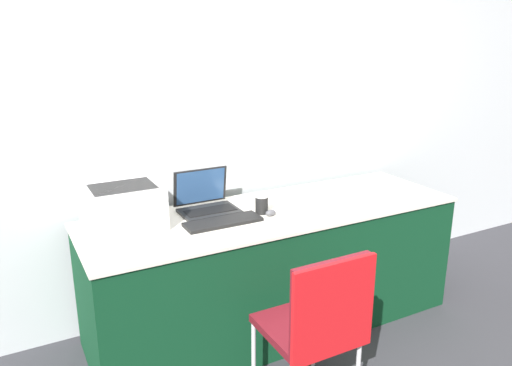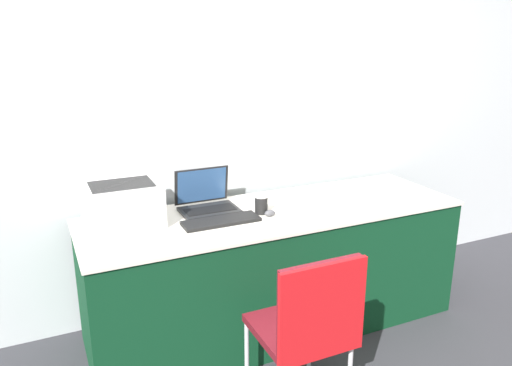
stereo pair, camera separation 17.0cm
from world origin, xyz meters
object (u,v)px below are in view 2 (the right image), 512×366
object	(u,v)px
mouse	(270,213)
chair	(310,320)
laptop_left	(207,201)
external_keyboard	(221,221)
coffee_cup	(261,204)
printer	(122,202)

from	to	relation	value
mouse	chair	world-z (taller)	chair
laptop_left	external_keyboard	world-z (taller)	laptop_left
external_keyboard	chair	distance (m)	0.81
external_keyboard	mouse	distance (m)	0.30
mouse	coffee_cup	bearing A→B (deg)	109.94
coffee_cup	mouse	size ratio (longest dim) A/B	1.67
coffee_cup	mouse	world-z (taller)	coffee_cup
laptop_left	mouse	bearing A→B (deg)	-42.03
laptop_left	coffee_cup	bearing A→B (deg)	-36.34
printer	mouse	xyz separation A→B (m)	(0.82, -0.22, -0.12)
coffee_cup	mouse	xyz separation A→B (m)	(0.02, -0.07, -0.04)
coffee_cup	chair	xyz separation A→B (m)	(-0.12, -0.80, -0.31)
external_keyboard	coffee_cup	distance (m)	0.29
printer	external_keyboard	distance (m)	0.57
mouse	laptop_left	bearing A→B (deg)	137.97
laptop_left	coffee_cup	distance (m)	0.34
coffee_cup	printer	bearing A→B (deg)	168.98
printer	coffee_cup	bearing A→B (deg)	-11.02
laptop_left	chair	bearing A→B (deg)	-81.12
laptop_left	external_keyboard	distance (m)	0.26
printer	mouse	distance (m)	0.86
coffee_cup	chair	world-z (taller)	coffee_cup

